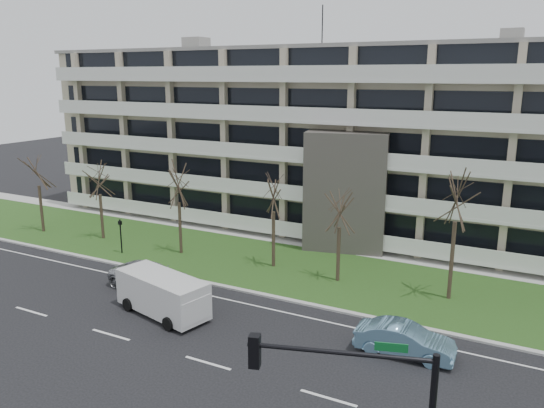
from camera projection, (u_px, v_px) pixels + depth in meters
The scene contains 16 objects.
ground at pixel (208, 363), 24.65m from camera, with size 160.00×160.00×0.00m, color black.
grass_verge at pixel (316, 272), 35.86m from camera, with size 90.00×10.00×0.06m, color #2A4C19.
curb at pixel (283, 299), 31.54m from camera, with size 90.00×0.35×0.12m, color #B2B2AD.
sidewalk at pixel (344, 249), 40.60m from camera, with size 90.00×2.00×0.08m, color #B2B2AD.
lane_edge_line at pixel (272, 309), 30.25m from camera, with size 90.00×0.12×0.01m, color white.
apartment_building at pixel (374, 141), 44.69m from camera, with size 60.50×15.10×18.75m.
silver_pickup at pixel (152, 277), 32.96m from camera, with size 2.62×5.68×1.58m, color #A4A6AB.
blue_sedan at pixel (405, 340), 25.20m from camera, with size 1.63×4.68×1.54m, color #7DB4D9.
white_van at pixel (163, 292), 29.38m from camera, with size 6.13×3.45×2.25m.
pedestrian_signal at pixel (121, 232), 39.31m from camera, with size 0.28×0.24×2.66m.
tree_0 at pixel (37, 167), 43.85m from camera, with size 3.58×3.58×7.17m.
tree_1 at pixel (99, 177), 42.05m from camera, with size 3.33×3.33×6.65m.
tree_2 at pixel (178, 182), 38.44m from camera, with size 3.51×3.51×7.02m.
tree_3 at pixel (273, 190), 35.67m from camera, with size 3.54×3.54×7.09m.
tree_4 at pixel (340, 206), 33.22m from camera, with size 3.24×3.24×6.49m.
tree_5 at pixel (458, 190), 30.08m from camera, with size 4.28×4.28×8.55m.
Camera 1 is at (12.82, -18.33, 13.07)m, focal length 35.00 mm.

